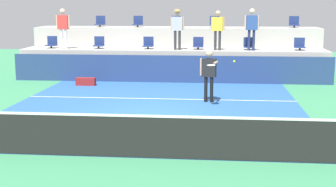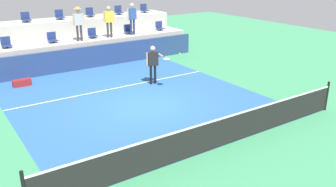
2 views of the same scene
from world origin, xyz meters
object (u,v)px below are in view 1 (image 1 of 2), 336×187
stadium_chair_upper_center (176,23)px  stadium_chair_upper_far_right (294,23)px  stadium_chair_upper_mid_right (214,23)px  spectator_leaning_on_rail (63,25)px  stadium_chair_lower_mid_left (148,44)px  stadium_chair_lower_right (249,45)px  stadium_chair_lower_far_left (52,43)px  stadium_chair_upper_right (255,23)px  stadium_chair_lower_far_right (300,45)px  spectator_with_hat (177,25)px  spectator_in_grey (252,25)px  stadium_chair_upper_far_left (64,22)px  stadium_chair_lower_mid_right (198,44)px  stadium_chair_upper_left (100,22)px  spectator_in_white (218,27)px  tennis_player (209,71)px  stadium_chair_lower_left (99,43)px  equipment_bag (86,82)px  tennis_ball (234,61)px  stadium_chair_upper_mid_left (138,22)px

stadium_chair_upper_center → stadium_chair_upper_far_right: (5.35, 0.00, 0.00)m
stadium_chair_upper_mid_right → spectator_leaning_on_rail: bearing=-161.3°
stadium_chair_lower_mid_left → stadium_chair_lower_right: (4.29, 0.00, 0.00)m
stadium_chair_lower_far_left → stadium_chair_upper_right: (8.92, 1.80, 0.85)m
stadium_chair_lower_mid_left → stadium_chair_lower_far_right: 6.39m
stadium_chair_lower_far_right → spectator_with_hat: size_ratio=0.31×
stadium_chair_lower_far_left → spectator_in_grey: spectator_in_grey is taller
stadium_chair_lower_far_right → stadium_chair_upper_far_left: stadium_chair_upper_far_left is taller
stadium_chair_lower_far_right → spectator_with_hat: 5.18m
stadium_chair_lower_mid_left → stadium_chair_lower_mid_right: bearing=0.0°
stadium_chair_lower_far_left → stadium_chair_upper_far_left: bearing=88.7°
stadium_chair_upper_left → stadium_chair_upper_mid_right: same height
stadium_chair_lower_far_right → stadium_chair_upper_left: 9.12m
stadium_chair_upper_far_left → stadium_chair_upper_mid_right: (7.06, 0.00, 0.00)m
spectator_in_white → spectator_in_grey: spectator_in_grey is taller
tennis_player → stadium_chair_upper_far_right: bearing=62.2°
stadium_chair_lower_right → spectator_in_white: size_ratio=0.32×
stadium_chair_lower_mid_right → stadium_chair_lower_left: bearing=180.0°
stadium_chair_lower_far_left → stadium_chair_upper_mid_right: (7.10, 1.80, 0.85)m
stadium_chair_upper_far_left → stadium_chair_upper_far_right: same height
equipment_bag → stadium_chair_upper_center: bearing=52.0°
stadium_chair_lower_far_left → tennis_player: 8.73m
stadium_chair_upper_mid_right → spectator_with_hat: bearing=-125.1°
stadium_chair_lower_far_right → stadium_chair_upper_far_left: 10.81m
stadium_chair_upper_center → stadium_chair_lower_mid_right: bearing=-58.7°
tennis_player → tennis_ball: bearing=-49.3°
stadium_chair_lower_right → equipment_bag: (-6.45, -2.32, -1.31)m
stadium_chair_upper_left → stadium_chair_upper_right: 7.16m
stadium_chair_upper_far_right → spectator_in_grey: bearing=-133.2°
stadium_chair_lower_left → equipment_bag: (0.00, -2.32, -1.31)m
stadium_chair_lower_left → stadium_chair_lower_far_right: bearing=0.0°
stadium_chair_lower_right → spectator_in_grey: size_ratio=0.30×
stadium_chair_lower_left → stadium_chair_lower_far_right: (8.55, 0.00, 0.00)m
stadium_chair_upper_right → stadium_chair_upper_far_right: bearing=0.0°
stadium_chair_upper_center → spectator_in_white: spectator_in_white is taller
stadium_chair_upper_far_left → spectator_in_white: 7.53m
stadium_chair_upper_mid_left → stadium_chair_upper_right: same height
stadium_chair_lower_mid_left → tennis_ball: size_ratio=7.65×
stadium_chair_upper_right → stadium_chair_lower_mid_left: bearing=-158.8°
stadium_chair_lower_mid_left → spectator_in_white: bearing=-7.4°
stadium_chair_lower_far_left → stadium_chair_upper_right: bearing=11.4°
stadium_chair_upper_right → spectator_leaning_on_rail: (-8.25, -2.18, -0.03)m
stadium_chair_upper_far_left → spectator_in_grey: 8.87m
stadium_chair_upper_mid_left → stadium_chair_upper_far_right: bearing=0.0°
tennis_player → spectator_in_white: size_ratio=1.04×
stadium_chair_lower_left → tennis_ball: size_ratio=7.65×
tennis_ball → stadium_chair_upper_mid_left: bearing=117.8°
stadium_chair_upper_far_left → stadium_chair_upper_left: 1.72m
stadium_chair_upper_mid_right → stadium_chair_upper_center: bearing=180.0°
spectator_in_grey → stadium_chair_upper_left: bearing=162.4°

